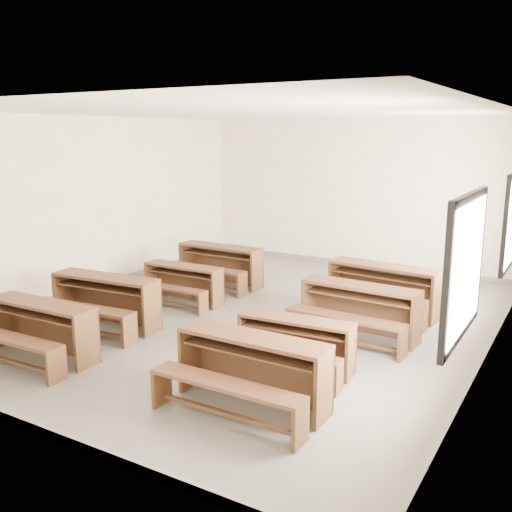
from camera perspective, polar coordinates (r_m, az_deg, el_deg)
The scene contains 9 objects.
room at distance 8.74m, azimuth 0.51°, elevation 7.28°, with size 8.50×8.50×3.20m.
desk_set_0 at distance 7.99m, azimuth -20.90°, elevation -6.56°, with size 1.67×0.90×0.74m.
desk_set_1 at distance 8.93m, azimuth -15.01°, elevation -4.06°, with size 1.81×1.05×0.79m.
desk_set_2 at distance 9.96m, azimuth -7.40°, elevation -2.50°, with size 1.47×0.79×0.66m.
desk_set_3 at distance 11.03m, azimuth -3.75°, elevation -0.64°, with size 1.72×0.91×0.77m.
desk_set_4 at distance 6.20m, azimuth -0.58°, elevation -10.96°, with size 1.72×0.90×0.77m.
desk_set_5 at distance 7.13m, azimuth 3.86°, elevation -8.42°, with size 1.51×0.86×0.66m.
desk_set_6 at distance 8.32m, azimuth 10.20°, elevation -5.07°, with size 1.75×0.97×0.77m.
desk_set_7 at distance 9.44m, azimuth 12.48°, elevation -2.96°, with size 1.89×1.11×0.81m.
Camera 1 is at (4.46, -7.54, 2.88)m, focal length 40.00 mm.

